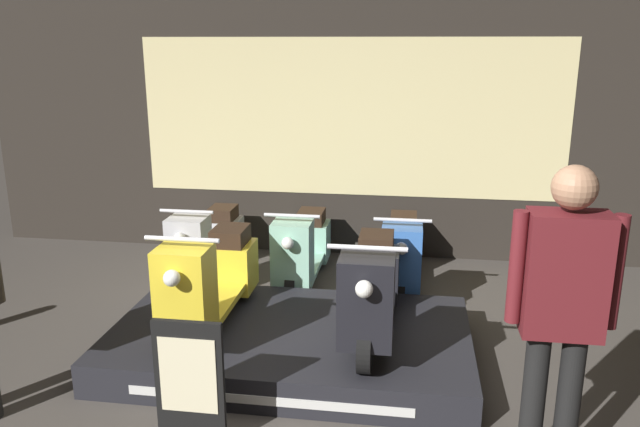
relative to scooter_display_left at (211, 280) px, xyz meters
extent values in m
cube|color=#28231E|center=(0.79, 2.55, 0.99)|extent=(8.39, 0.08, 3.20)
cube|color=beige|center=(0.79, 2.51, 0.94)|extent=(4.62, 0.01, 1.70)
cube|color=black|center=(0.61, 0.00, -0.48)|extent=(2.70, 1.58, 0.25)
cube|color=silver|center=(0.61, -0.79, -0.50)|extent=(1.89, 0.01, 0.06)
cylinder|color=black|center=(0.00, -0.56, -0.18)|extent=(0.09, 0.35, 0.35)
cylinder|color=black|center=(0.00, 0.57, -0.18)|extent=(0.09, 0.35, 0.35)
cube|color=yellow|center=(0.00, 0.00, -0.19)|extent=(0.34, 1.02, 0.05)
cube|color=yellow|center=(0.00, -0.53, 0.14)|extent=(0.35, 0.32, 0.60)
cube|color=yellow|center=(0.00, 0.54, -0.09)|extent=(0.37, 0.37, 0.40)
cube|color=black|center=(0.00, 0.53, 0.18)|extent=(0.27, 0.33, 0.14)
cylinder|color=silver|center=(0.00, -0.54, 0.50)|extent=(0.51, 0.03, 0.03)
sphere|color=white|center=(0.00, -0.75, 0.30)|extent=(0.11, 0.11, 0.11)
cylinder|color=black|center=(1.22, -0.56, -0.18)|extent=(0.09, 0.35, 0.35)
cylinder|color=black|center=(1.22, 0.57, -0.18)|extent=(0.09, 0.35, 0.35)
cube|color=black|center=(1.22, 0.00, -0.19)|extent=(0.34, 1.02, 0.05)
cube|color=black|center=(1.22, -0.53, 0.14)|extent=(0.35, 0.32, 0.60)
cube|color=black|center=(1.22, 0.54, -0.09)|extent=(0.37, 0.37, 0.40)
cube|color=black|center=(1.22, 0.53, 0.18)|extent=(0.27, 0.33, 0.14)
cylinder|color=silver|center=(1.22, -0.54, 0.50)|extent=(0.51, 0.03, 0.03)
sphere|color=white|center=(1.22, -0.75, 0.30)|extent=(0.11, 0.11, 0.11)
cylinder|color=black|center=(-0.55, 1.00, -0.43)|extent=(0.09, 0.35, 0.35)
cylinder|color=black|center=(-0.55, 2.13, -0.43)|extent=(0.09, 0.35, 0.35)
cube|color=#BCBCC1|center=(-0.55, 1.56, -0.44)|extent=(0.34, 1.02, 0.05)
cube|color=#BCBCC1|center=(-0.55, 1.02, -0.12)|extent=(0.35, 0.32, 0.60)
cube|color=#BCBCC1|center=(-0.55, 2.10, -0.34)|extent=(0.37, 0.37, 0.40)
cube|color=black|center=(-0.55, 2.09, -0.07)|extent=(0.27, 0.33, 0.14)
cylinder|color=silver|center=(-0.55, 1.02, 0.24)|extent=(0.51, 0.03, 0.03)
sphere|color=white|center=(-0.55, 0.81, 0.05)|extent=(0.11, 0.11, 0.11)
cylinder|color=black|center=(0.43, 1.00, -0.43)|extent=(0.09, 0.35, 0.35)
cylinder|color=black|center=(0.43, 2.13, -0.43)|extent=(0.09, 0.35, 0.35)
cube|color=#8EC6AD|center=(0.43, 1.56, -0.44)|extent=(0.34, 1.02, 0.05)
cube|color=#8EC6AD|center=(0.43, 1.02, -0.12)|extent=(0.35, 0.32, 0.60)
cube|color=#8EC6AD|center=(0.43, 2.10, -0.34)|extent=(0.37, 0.37, 0.40)
cube|color=black|center=(0.43, 2.09, -0.07)|extent=(0.27, 0.33, 0.14)
cylinder|color=silver|center=(0.43, 1.02, 0.24)|extent=(0.51, 0.03, 0.03)
sphere|color=white|center=(0.43, 0.81, 0.05)|extent=(0.11, 0.11, 0.11)
cylinder|color=black|center=(1.41, 1.00, -0.43)|extent=(0.09, 0.35, 0.35)
cylinder|color=black|center=(1.41, 2.13, -0.43)|extent=(0.09, 0.35, 0.35)
cube|color=#386BBC|center=(1.41, 1.56, -0.44)|extent=(0.34, 1.02, 0.05)
cube|color=#386BBC|center=(1.41, 1.02, -0.12)|extent=(0.35, 0.32, 0.60)
cube|color=#386BBC|center=(1.41, 2.10, -0.34)|extent=(0.37, 0.37, 0.40)
cube|color=black|center=(1.41, 2.09, -0.07)|extent=(0.27, 0.33, 0.14)
cylinder|color=silver|center=(1.41, 1.02, 0.24)|extent=(0.51, 0.03, 0.03)
sphere|color=white|center=(1.41, 0.81, 0.05)|extent=(0.11, 0.11, 0.11)
cylinder|color=black|center=(2.19, -1.05, -0.19)|extent=(0.13, 0.13, 0.85)
cylinder|color=black|center=(2.38, -1.05, -0.19)|extent=(0.13, 0.13, 0.85)
cube|color=#5B191E|center=(2.28, -1.05, 0.57)|extent=(0.41, 0.23, 0.67)
cylinder|color=#5B191E|center=(2.04, -1.05, 0.60)|extent=(0.08, 0.08, 0.62)
cylinder|color=#5B191E|center=(2.53, -1.05, 0.60)|extent=(0.08, 0.08, 0.62)
sphere|color=#A87A5B|center=(2.28, -1.05, 1.04)|extent=(0.23, 0.23, 0.23)
cube|color=black|center=(0.22, -1.11, -0.21)|extent=(0.42, 0.04, 0.80)
cube|color=beige|center=(0.22, -1.13, -0.15)|extent=(0.35, 0.01, 0.48)
camera|label=1|loc=(1.47, -4.25, 1.75)|focal=35.00mm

